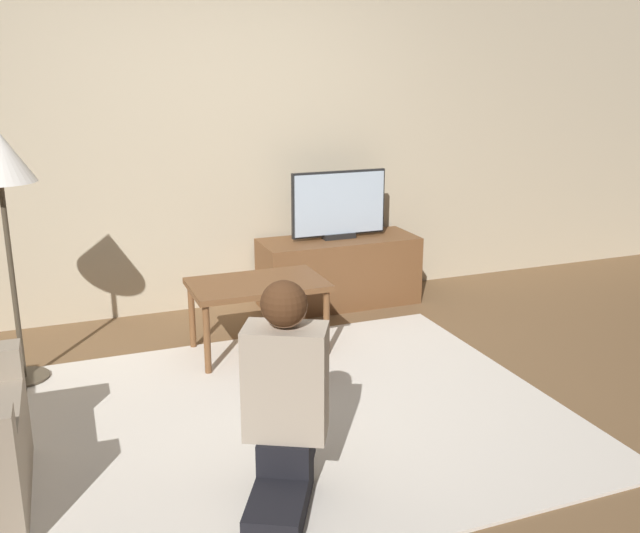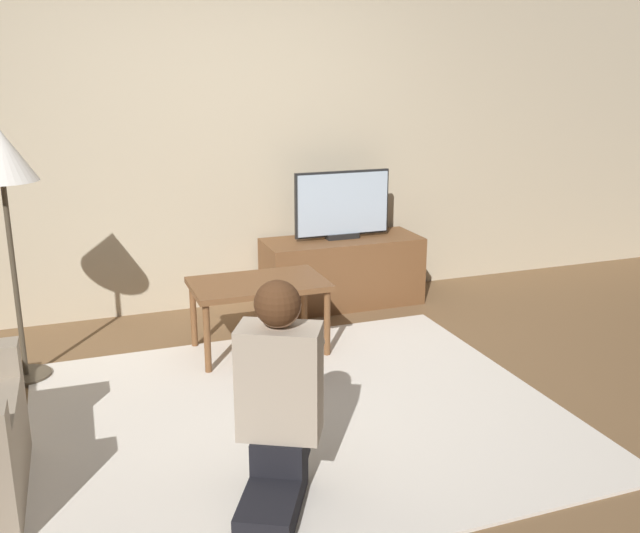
% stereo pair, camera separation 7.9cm
% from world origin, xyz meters
% --- Properties ---
extents(ground_plane, '(10.00, 10.00, 0.00)m').
position_xyz_m(ground_plane, '(0.00, 0.00, 0.00)').
color(ground_plane, brown).
extents(wall_back, '(10.00, 0.06, 2.60)m').
position_xyz_m(wall_back, '(0.00, 1.93, 1.30)').
color(wall_back, beige).
rests_on(wall_back, ground_plane).
extents(rug, '(2.66, 2.27, 0.02)m').
position_xyz_m(rug, '(0.00, 0.00, 0.01)').
color(rug, silver).
rests_on(rug, ground_plane).
extents(tv_stand, '(1.18, 0.46, 0.51)m').
position_xyz_m(tv_stand, '(0.88, 1.61, 0.26)').
color(tv_stand, brown).
rests_on(tv_stand, ground_plane).
extents(tv, '(0.73, 0.08, 0.51)m').
position_xyz_m(tv, '(0.88, 1.62, 0.77)').
color(tv, black).
rests_on(tv, tv_stand).
extents(coffee_table, '(0.83, 0.51, 0.47)m').
position_xyz_m(coffee_table, '(0.04, 0.90, 0.42)').
color(coffee_table, brown).
rests_on(coffee_table, ground_plane).
extents(person_kneeling, '(0.60, 0.84, 0.93)m').
position_xyz_m(person_kneeling, '(-0.29, -0.62, 0.46)').
color(person_kneeling, black).
rests_on(person_kneeling, rug).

